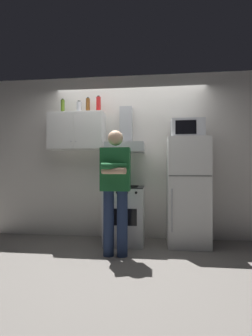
# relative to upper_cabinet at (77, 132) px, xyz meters

# --- Properties ---
(ground_plane) EXTENTS (7.00, 7.00, 0.00)m
(ground_plane) POSITION_rel_upper_cabinet_xyz_m (0.85, -0.37, -1.75)
(ground_plane) COLOR slate
(back_wall_tiled) EXTENTS (4.80, 0.10, 2.70)m
(back_wall_tiled) POSITION_rel_upper_cabinet_xyz_m (0.85, 0.23, -0.40)
(back_wall_tiled) COLOR silver
(back_wall_tiled) RESTS_ON ground_plane
(upper_cabinet) EXTENTS (0.90, 0.37, 0.60)m
(upper_cabinet) POSITION_rel_upper_cabinet_xyz_m (0.00, 0.00, 0.00)
(upper_cabinet) COLOR white
(stove_oven) EXTENTS (0.60, 0.62, 0.87)m
(stove_oven) POSITION_rel_upper_cabinet_xyz_m (0.80, -0.13, -1.32)
(stove_oven) COLOR silver
(stove_oven) RESTS_ON ground_plane
(range_hood) EXTENTS (0.60, 0.44, 0.75)m
(range_hood) POSITION_rel_upper_cabinet_xyz_m (0.80, 0.00, -0.15)
(range_hood) COLOR #B7BABF
(refrigerator) EXTENTS (0.60, 0.62, 1.60)m
(refrigerator) POSITION_rel_upper_cabinet_xyz_m (1.75, -0.12, -0.95)
(refrigerator) COLOR white
(refrigerator) RESTS_ON ground_plane
(microwave) EXTENTS (0.48, 0.37, 0.28)m
(microwave) POSITION_rel_upper_cabinet_xyz_m (1.75, -0.11, -0.01)
(microwave) COLOR #B7BABF
(microwave) RESTS_ON refrigerator
(person_standing) EXTENTS (0.38, 0.33, 1.64)m
(person_standing) POSITION_rel_upper_cabinet_xyz_m (0.75, -0.73, -0.85)
(person_standing) COLOR navy
(person_standing) RESTS_ON ground_plane
(bottle_soda_red) EXTENTS (0.07, 0.07, 0.27)m
(bottle_soda_red) POSITION_rel_upper_cabinet_xyz_m (0.36, 0.01, 0.43)
(bottle_soda_red) COLOR red
(bottle_soda_red) RESTS_ON upper_cabinet
(bottle_canister_steel) EXTENTS (0.08, 0.08, 0.21)m
(bottle_canister_steel) POSITION_rel_upper_cabinet_xyz_m (0.03, 0.02, 0.40)
(bottle_canister_steel) COLOR #B2B5BA
(bottle_canister_steel) RESTS_ON upper_cabinet
(bottle_olive_oil) EXTENTS (0.06, 0.06, 0.24)m
(bottle_olive_oil) POSITION_rel_upper_cabinet_xyz_m (-0.24, -0.01, 0.41)
(bottle_olive_oil) COLOR #4C6B19
(bottle_olive_oil) RESTS_ON upper_cabinet
(bottle_beer_brown) EXTENTS (0.07, 0.07, 0.27)m
(bottle_beer_brown) POSITION_rel_upper_cabinet_xyz_m (0.17, 0.04, 0.43)
(bottle_beer_brown) COLOR brown
(bottle_beer_brown) RESTS_ON upper_cabinet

